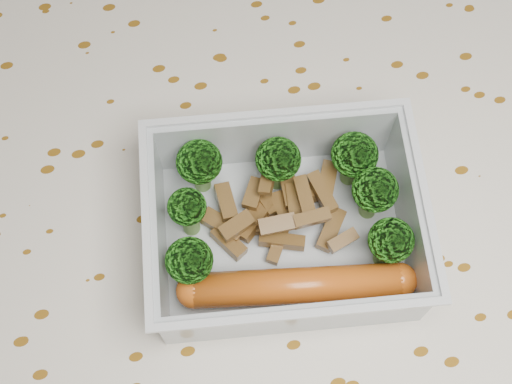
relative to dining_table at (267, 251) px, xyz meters
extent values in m
plane|color=olive|center=(0.00, 0.00, -0.67)|extent=(4.00, 4.00, 0.00)
cube|color=brown|center=(0.00, 0.00, 0.06)|extent=(1.40, 0.90, 0.04)
cube|color=silver|center=(0.00, 0.00, 0.09)|extent=(1.46, 0.96, 0.01)
cube|color=silver|center=(0.00, -0.02, 0.09)|extent=(0.18, 0.15, 0.00)
cube|color=silver|center=(0.01, 0.04, 0.12)|extent=(0.16, 0.03, 0.05)
cube|color=silver|center=(-0.01, -0.08, 0.12)|extent=(0.16, 0.03, 0.05)
cube|color=silver|center=(0.08, -0.04, 0.12)|extent=(0.02, 0.12, 0.05)
cube|color=silver|center=(-0.08, -0.01, 0.12)|extent=(0.02, 0.12, 0.05)
cube|color=silver|center=(0.01, 0.04, 0.15)|extent=(0.17, 0.03, 0.00)
cube|color=silver|center=(-0.01, -0.09, 0.15)|extent=(0.17, 0.03, 0.00)
cube|color=silver|center=(0.09, -0.04, 0.15)|extent=(0.02, 0.12, 0.00)
cube|color=silver|center=(-0.08, -0.01, 0.15)|extent=(0.02, 0.12, 0.00)
cylinder|color=#608C3F|center=(-0.04, 0.03, 0.11)|extent=(0.01, 0.01, 0.03)
ellipsoid|color=#2B8818|center=(-0.04, 0.03, 0.13)|extent=(0.03, 0.03, 0.03)
cylinder|color=#608C3F|center=(0.01, 0.02, 0.11)|extent=(0.01, 0.01, 0.03)
ellipsoid|color=#2B8818|center=(0.01, 0.02, 0.13)|extent=(0.03, 0.03, 0.03)
cylinder|color=#608C3F|center=(0.06, 0.01, 0.11)|extent=(0.01, 0.01, 0.03)
ellipsoid|color=#2B8818|center=(0.06, 0.01, 0.13)|extent=(0.03, 0.03, 0.03)
cylinder|color=#608C3F|center=(-0.05, 0.00, 0.11)|extent=(0.01, 0.01, 0.03)
ellipsoid|color=#2B8818|center=(-0.05, 0.00, 0.13)|extent=(0.02, 0.02, 0.02)
cylinder|color=#608C3F|center=(0.06, -0.02, 0.11)|extent=(0.01, 0.01, 0.03)
ellipsoid|color=#2B8818|center=(0.06, -0.02, 0.13)|extent=(0.03, 0.03, 0.03)
cylinder|color=#608C3F|center=(-0.06, -0.04, 0.11)|extent=(0.01, 0.01, 0.03)
ellipsoid|color=#2B8818|center=(-0.06, -0.04, 0.13)|extent=(0.03, 0.03, 0.03)
cylinder|color=#608C3F|center=(0.06, -0.05, 0.11)|extent=(0.01, 0.01, 0.03)
ellipsoid|color=#2B8818|center=(0.06, -0.05, 0.13)|extent=(0.03, 0.03, 0.02)
cube|color=brown|center=(-0.03, 0.01, 0.11)|extent=(0.01, 0.03, 0.01)
cube|color=brown|center=(0.04, 0.00, 0.11)|extent=(0.01, 0.03, 0.01)
cube|color=brown|center=(0.04, -0.04, 0.11)|extent=(0.02, 0.01, 0.01)
cube|color=brown|center=(0.00, 0.01, 0.12)|extent=(0.02, 0.03, 0.01)
cube|color=brown|center=(0.02, -0.01, 0.12)|extent=(0.01, 0.03, 0.01)
cube|color=brown|center=(0.04, 0.01, 0.11)|extent=(0.02, 0.03, 0.01)
cube|color=brown|center=(-0.01, -0.01, 0.10)|extent=(0.01, 0.02, 0.01)
cube|color=brown|center=(0.01, 0.00, 0.11)|extent=(0.01, 0.02, 0.01)
cube|color=brown|center=(0.00, -0.02, 0.12)|extent=(0.02, 0.01, 0.01)
cube|color=brown|center=(0.04, -0.03, 0.10)|extent=(0.03, 0.03, 0.01)
cube|color=brown|center=(-0.03, -0.01, 0.10)|extent=(0.03, 0.03, 0.01)
cube|color=brown|center=(0.02, -0.02, 0.12)|extent=(0.02, 0.01, 0.01)
cube|color=brown|center=(0.01, 0.00, 0.10)|extent=(0.01, 0.02, 0.01)
cube|color=brown|center=(-0.03, -0.01, 0.11)|extent=(0.03, 0.02, 0.01)
cube|color=brown|center=(-0.01, 0.01, 0.11)|extent=(0.02, 0.02, 0.01)
cube|color=brown|center=(0.00, 0.00, 0.10)|extent=(0.02, 0.03, 0.01)
cube|color=brown|center=(-0.01, -0.01, 0.10)|extent=(0.03, 0.03, 0.01)
cube|color=brown|center=(-0.03, -0.02, 0.10)|extent=(0.02, 0.03, 0.01)
cube|color=brown|center=(0.00, -0.03, 0.10)|extent=(0.03, 0.02, 0.01)
cube|color=brown|center=(0.03, 0.00, 0.10)|extent=(0.02, 0.01, 0.01)
cube|color=brown|center=(0.02, -0.01, 0.11)|extent=(0.02, 0.03, 0.01)
cube|color=brown|center=(0.00, -0.03, 0.10)|extent=(0.02, 0.03, 0.01)
cylinder|color=#BF5314|center=(0.00, -0.06, 0.11)|extent=(0.13, 0.05, 0.02)
sphere|color=#BF5314|center=(0.07, -0.07, 0.11)|extent=(0.02, 0.02, 0.02)
sphere|color=#BF5314|center=(-0.06, -0.05, 0.11)|extent=(0.02, 0.02, 0.02)
camera|label=1|loc=(-0.05, -0.17, 0.54)|focal=50.00mm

